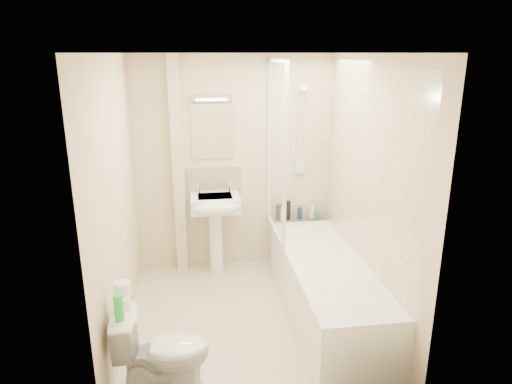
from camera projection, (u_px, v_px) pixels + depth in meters
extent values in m
plane|color=beige|center=(248.00, 320.00, 4.28)|extent=(2.50, 2.50, 0.00)
cube|color=beige|center=(234.00, 165.00, 5.12)|extent=(2.20, 0.02, 2.40)
cube|color=beige|center=(116.00, 204.00, 3.79)|extent=(0.02, 2.50, 2.40)
cube|color=beige|center=(369.00, 193.00, 4.08)|extent=(0.02, 2.50, 2.40)
cube|color=white|center=(246.00, 53.00, 3.58)|extent=(2.20, 2.50, 0.02)
cube|color=beige|center=(300.00, 143.00, 5.14)|extent=(0.70, 0.01, 1.75)
cube|color=beige|center=(369.00, 169.00, 4.02)|extent=(0.01, 2.10, 1.75)
cube|color=beige|center=(178.00, 168.00, 4.98)|extent=(0.12, 0.12, 2.40)
cube|color=beige|center=(214.00, 180.00, 5.13)|extent=(0.60, 0.02, 0.30)
cube|color=white|center=(212.00, 132.00, 4.97)|extent=(0.46, 0.01, 0.60)
cube|color=silver|center=(212.00, 97.00, 4.84)|extent=(0.42, 0.07, 0.07)
cube|color=white|center=(326.00, 288.00, 4.31)|extent=(0.70, 2.10, 0.55)
cube|color=white|center=(327.00, 267.00, 4.24)|extent=(0.56, 1.96, 0.05)
cube|color=white|center=(276.00, 150.00, 4.67)|extent=(0.01, 0.90, 1.80)
cube|color=white|center=(269.00, 142.00, 5.08)|extent=(0.04, 0.04, 1.80)
cube|color=white|center=(285.00, 160.00, 4.25)|extent=(0.04, 0.04, 1.80)
cube|color=white|center=(278.00, 61.00, 4.42)|extent=(0.04, 0.90, 0.04)
cube|color=white|center=(275.00, 230.00, 4.93)|extent=(0.04, 0.90, 0.03)
cylinder|color=white|center=(301.00, 133.00, 5.08)|extent=(0.02, 0.02, 0.90)
cylinder|color=white|center=(300.00, 172.00, 5.21)|extent=(0.05, 0.05, 0.02)
cylinder|color=white|center=(302.00, 92.00, 4.95)|extent=(0.05, 0.05, 0.02)
cylinder|color=white|center=(303.00, 89.00, 4.88)|extent=(0.08, 0.11, 0.11)
cube|color=white|center=(300.00, 166.00, 5.19)|extent=(0.10, 0.05, 0.14)
cylinder|color=white|center=(300.00, 129.00, 5.04)|extent=(0.01, 0.13, 0.84)
cylinder|color=white|center=(216.00, 241.00, 5.17)|extent=(0.15, 0.15, 0.72)
cube|color=white|center=(215.00, 203.00, 5.01)|extent=(0.53, 0.41, 0.16)
ellipsoid|color=white|center=(216.00, 208.00, 4.85)|extent=(0.53, 0.23, 0.16)
cube|color=silver|center=(215.00, 198.00, 4.99)|extent=(0.37, 0.27, 0.04)
cylinder|color=white|center=(199.00, 189.00, 5.05)|extent=(0.03, 0.03, 0.10)
cylinder|color=white|center=(230.00, 188.00, 5.10)|extent=(0.03, 0.03, 0.10)
sphere|color=white|center=(198.00, 184.00, 5.04)|extent=(0.04, 0.04, 0.04)
sphere|color=white|center=(230.00, 183.00, 5.08)|extent=(0.04, 0.04, 0.04)
cylinder|color=black|center=(279.00, 212.00, 5.26)|extent=(0.06, 0.06, 0.18)
cylinder|color=white|center=(282.00, 214.00, 5.28)|extent=(0.06, 0.06, 0.13)
cylinder|color=black|center=(288.00, 210.00, 5.27)|extent=(0.06, 0.06, 0.22)
cylinder|color=navy|center=(300.00, 213.00, 5.30)|extent=(0.06, 0.06, 0.13)
cylinder|color=silver|center=(312.00, 212.00, 5.32)|extent=(0.06, 0.06, 0.15)
cylinder|color=green|center=(317.00, 214.00, 5.34)|extent=(0.06, 0.06, 0.09)
imported|color=white|center=(163.00, 352.00, 3.29)|extent=(0.39, 0.67, 0.67)
cylinder|color=white|center=(122.00, 303.00, 3.19)|extent=(0.12, 0.12, 0.09)
cylinder|color=white|center=(122.00, 288.00, 3.21)|extent=(0.12, 0.12, 0.09)
cylinder|color=green|center=(119.00, 308.00, 3.05)|extent=(0.06, 0.06, 0.19)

